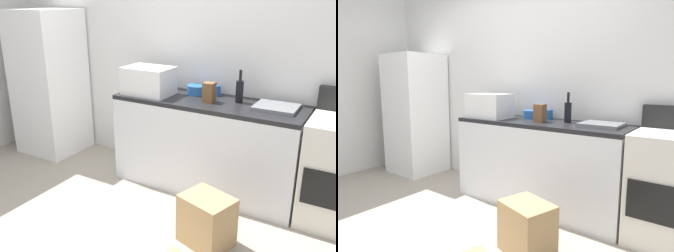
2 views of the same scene
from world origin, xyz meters
TOP-DOWN VIEW (x-y plane):
  - ground_plane at (0.00, 0.00)m, footprint 6.00×6.00m
  - wall_back at (0.00, 1.55)m, footprint 5.00×0.10m
  - kitchen_counter at (0.30, 1.20)m, footprint 1.80×0.60m
  - refrigerator at (-1.75, 1.15)m, footprint 0.68×0.66m
  - stove_oven at (1.52, 1.21)m, footprint 0.60×0.61m
  - microwave at (-0.31, 1.11)m, footprint 0.46×0.34m
  - sink_basin at (0.92, 1.24)m, footprint 0.36×0.32m
  - wine_bottle at (0.57, 1.28)m, footprint 0.07×0.07m
  - coffee_mug at (0.29, 1.41)m, footprint 0.08×0.08m
  - knife_block at (0.32, 1.16)m, footprint 0.10×0.10m
  - mixing_bowl at (0.10, 1.35)m, footprint 0.19×0.19m
  - cardboard_box_large at (0.69, 0.37)m, footprint 0.45×0.40m

SIDE VIEW (x-z plane):
  - ground_plane at x=0.00m, z-range 0.00..0.00m
  - cardboard_box_large at x=0.69m, z-range 0.00..0.40m
  - kitchen_counter at x=0.30m, z-range 0.00..0.90m
  - stove_oven at x=1.52m, z-range -0.08..1.02m
  - refrigerator at x=-1.75m, z-range 0.00..1.69m
  - sink_basin at x=0.92m, z-range 0.90..0.93m
  - mixing_bowl at x=0.10m, z-range 0.90..0.99m
  - coffee_mug at x=0.29m, z-range 0.90..1.00m
  - knife_block at x=0.32m, z-range 0.90..1.08m
  - wine_bottle at x=0.57m, z-range 0.86..1.16m
  - microwave at x=-0.31m, z-range 0.90..1.17m
  - wall_back at x=0.00m, z-range 0.00..2.60m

